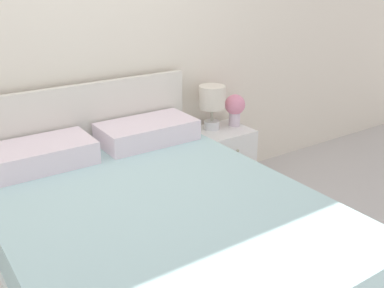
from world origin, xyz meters
name	(u,v)px	position (x,y,z in m)	size (l,w,h in m)	color
ground_plane	(90,215)	(0.00, 0.00, 0.00)	(12.00, 12.00, 0.00)	#BCB7B2
wall_back	(69,35)	(0.00, 0.07, 1.30)	(8.00, 0.06, 2.60)	silver
bed	(152,240)	(0.00, -0.96, 0.31)	(1.58, 2.05, 0.99)	white
nightstand	(222,160)	(1.06, -0.20, 0.26)	(0.42, 0.39, 0.52)	white
table_lamp	(212,100)	(1.00, -0.14, 0.75)	(0.20, 0.20, 0.35)	white
flower_vase	(235,107)	(1.21, -0.18, 0.67)	(0.16, 0.16, 0.26)	silver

